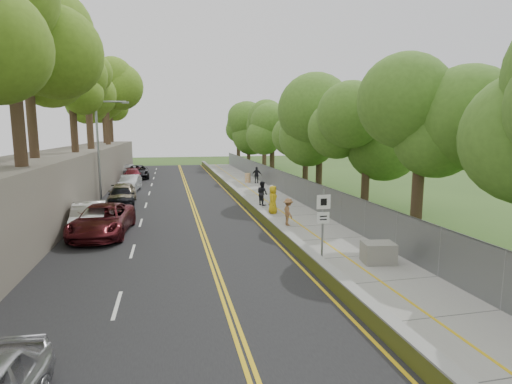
{
  "coord_description": "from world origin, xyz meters",
  "views": [
    {
      "loc": [
        -5.43,
        -18.9,
        5.62
      ],
      "look_at": [
        0.5,
        8.0,
        1.4
      ],
      "focal_mm": 28.0,
      "sensor_mm": 36.0,
      "label": 1
    }
  ],
  "objects_px": {
    "concrete_block": "(378,253)",
    "painter_0": "(273,200)",
    "construction_barrel": "(248,178)",
    "car_2": "(102,220)",
    "signpost": "(323,216)",
    "streetlight": "(101,144)",
    "person_far": "(257,175)",
    "car_1": "(89,218)"
  },
  "relations": [
    {
      "from": "concrete_block",
      "to": "painter_0",
      "type": "distance_m",
      "value": 11.12
    },
    {
      "from": "construction_barrel",
      "to": "painter_0",
      "type": "bearing_deg",
      "value": -95.35
    },
    {
      "from": "car_2",
      "to": "signpost",
      "type": "bearing_deg",
      "value": -28.25
    },
    {
      "from": "streetlight",
      "to": "person_far",
      "type": "xyz_separation_m",
      "value": [
        14.28,
        8.72,
        -3.7
      ]
    },
    {
      "from": "concrete_block",
      "to": "car_1",
      "type": "height_order",
      "value": "car_1"
    },
    {
      "from": "streetlight",
      "to": "person_far",
      "type": "distance_m",
      "value": 17.14
    },
    {
      "from": "construction_barrel",
      "to": "concrete_block",
      "type": "xyz_separation_m",
      "value": [
        0.2,
        -27.53,
        -0.07
      ]
    },
    {
      "from": "signpost",
      "to": "car_2",
      "type": "distance_m",
      "value": 11.98
    },
    {
      "from": "car_1",
      "to": "painter_0",
      "type": "height_order",
      "value": "painter_0"
    },
    {
      "from": "painter_0",
      "to": "signpost",
      "type": "bearing_deg",
      "value": -159.36
    },
    {
      "from": "painter_0",
      "to": "person_far",
      "type": "distance_m",
      "value": 15.93
    },
    {
      "from": "painter_0",
      "to": "person_far",
      "type": "height_order",
      "value": "painter_0"
    },
    {
      "from": "streetlight",
      "to": "concrete_block",
      "type": "height_order",
      "value": "streetlight"
    },
    {
      "from": "painter_0",
      "to": "concrete_block",
      "type": "bearing_deg",
      "value": -148.0
    },
    {
      "from": "streetlight",
      "to": "concrete_block",
      "type": "bearing_deg",
      "value": -52.8
    },
    {
      "from": "concrete_block",
      "to": "car_2",
      "type": "height_order",
      "value": "car_2"
    },
    {
      "from": "signpost",
      "to": "car_2",
      "type": "xyz_separation_m",
      "value": [
        -10.05,
        6.42,
        -1.1
      ]
    },
    {
      "from": "concrete_block",
      "to": "car_1",
      "type": "bearing_deg",
      "value": 147.56
    },
    {
      "from": "signpost",
      "to": "car_1",
      "type": "xyz_separation_m",
      "value": [
        -10.88,
        7.3,
        -1.11
      ]
    },
    {
      "from": "construction_barrel",
      "to": "person_far",
      "type": "height_order",
      "value": "person_far"
    },
    {
      "from": "signpost",
      "to": "construction_barrel",
      "type": "height_order",
      "value": "signpost"
    },
    {
      "from": "construction_barrel",
      "to": "car_2",
      "type": "xyz_separation_m",
      "value": [
        -12.0,
        -20.12,
        0.3
      ]
    },
    {
      "from": "painter_0",
      "to": "construction_barrel",
      "type": "bearing_deg",
      "value": 17.59
    },
    {
      "from": "streetlight",
      "to": "concrete_block",
      "type": "distance_m",
      "value": 22.98
    },
    {
      "from": "car_2",
      "to": "person_far",
      "type": "distance_m",
      "value": 23.18
    },
    {
      "from": "concrete_block",
      "to": "person_far",
      "type": "height_order",
      "value": "person_far"
    },
    {
      "from": "streetlight",
      "to": "painter_0",
      "type": "relative_size",
      "value": 4.21
    },
    {
      "from": "streetlight",
      "to": "person_far",
      "type": "bearing_deg",
      "value": 31.4
    },
    {
      "from": "streetlight",
      "to": "car_1",
      "type": "relative_size",
      "value": 1.61
    },
    {
      "from": "car_2",
      "to": "car_1",
      "type": "bearing_deg",
      "value": 137.81
    },
    {
      "from": "signpost",
      "to": "person_far",
      "type": "xyz_separation_m",
      "value": [
        2.77,
        25.73,
        -1.03
      ]
    },
    {
      "from": "streetlight",
      "to": "painter_0",
      "type": "xyz_separation_m",
      "value": [
        11.91,
        -7.03,
        -3.64
      ]
    },
    {
      "from": "signpost",
      "to": "concrete_block",
      "type": "bearing_deg",
      "value": -24.61
    },
    {
      "from": "car_2",
      "to": "person_far",
      "type": "xyz_separation_m",
      "value": [
        12.82,
        19.31,
        0.08
      ]
    },
    {
      "from": "streetlight",
      "to": "construction_barrel",
      "type": "relative_size",
      "value": 7.84
    },
    {
      "from": "construction_barrel",
      "to": "person_far",
      "type": "xyz_separation_m",
      "value": [
        0.82,
        -0.81,
        0.37
      ]
    },
    {
      "from": "signpost",
      "to": "streetlight",
      "type": "bearing_deg",
      "value": 124.08
    },
    {
      "from": "car_2",
      "to": "construction_barrel",
      "type": "bearing_deg",
      "value": 63.53
    },
    {
      "from": "streetlight",
      "to": "construction_barrel",
      "type": "xyz_separation_m",
      "value": [
        13.46,
        9.53,
        -4.08
      ]
    },
    {
      "from": "car_1",
      "to": "painter_0",
      "type": "xyz_separation_m",
      "value": [
        11.28,
        2.69,
        0.14
      ]
    },
    {
      "from": "person_far",
      "to": "signpost",
      "type": "bearing_deg",
      "value": 97.14
    },
    {
      "from": "concrete_block",
      "to": "person_far",
      "type": "bearing_deg",
      "value": 88.67
    }
  ]
}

